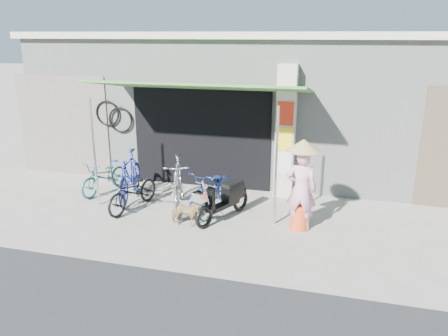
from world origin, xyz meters
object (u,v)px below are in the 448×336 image
(bike_blue, at_px, (130,176))
(bike_navy, at_px, (212,188))
(bike_teal, at_px, (105,176))
(bike_black, at_px, (133,191))
(bike_silver, at_px, (178,184))
(nun, at_px, (301,186))
(street_dog, at_px, (185,213))
(moped, at_px, (224,199))

(bike_blue, xyz_separation_m, bike_navy, (1.92, 0.00, -0.12))
(bike_teal, distance_m, bike_black, 1.38)
(bike_teal, height_order, bike_silver, bike_silver)
(bike_black, distance_m, nun, 3.56)
(street_dog, xyz_separation_m, moped, (0.64, 0.56, 0.14))
(bike_blue, distance_m, bike_silver, 1.26)
(street_dog, bearing_deg, nun, -77.69)
(bike_navy, bearing_deg, bike_black, -146.36)
(moped, bearing_deg, bike_navy, 154.40)
(bike_blue, relative_size, bike_silver, 0.99)
(street_dog, bearing_deg, bike_navy, -11.75)
(bike_black, bearing_deg, bike_blue, 135.90)
(bike_silver, bearing_deg, moped, -32.05)
(moped, bearing_deg, bike_black, -154.88)
(nun, bearing_deg, bike_teal, -7.47)
(bike_silver, distance_m, bike_navy, 0.73)
(moped, bearing_deg, bike_silver, -169.73)
(bike_navy, xyz_separation_m, nun, (1.95, -0.59, 0.44))
(bike_navy, relative_size, nun, 0.93)
(bike_teal, relative_size, bike_silver, 0.81)
(bike_black, bearing_deg, street_dog, -8.70)
(bike_navy, xyz_separation_m, street_dog, (-0.22, -1.06, -0.16))
(bike_silver, bearing_deg, street_dog, -78.96)
(bike_blue, distance_m, street_dog, 2.03)
(bike_silver, relative_size, moped, 1.22)
(bike_black, bearing_deg, bike_silver, 31.40)
(bike_teal, xyz_separation_m, street_dog, (2.50, -1.32, -0.12))
(bike_navy, bearing_deg, street_dog, -86.46)
(moped, distance_m, nun, 1.60)
(bike_teal, distance_m, street_dog, 2.83)
(bike_navy, bearing_deg, moped, -34.88)
(bike_black, xyz_separation_m, bike_silver, (0.90, 0.30, 0.15))
(street_dog, bearing_deg, bike_black, 68.39)
(bike_black, distance_m, bike_navy, 1.67)
(bike_teal, xyz_separation_m, bike_blue, (0.79, -0.26, 0.16))
(bike_blue, relative_size, bike_navy, 1.11)
(bike_teal, relative_size, bike_black, 0.97)
(moped, xyz_separation_m, nun, (1.52, -0.08, 0.46))
(bike_silver, xyz_separation_m, moped, (1.11, -0.28, -0.14))
(street_dog, relative_size, nun, 0.36)
(bike_teal, bearing_deg, bike_silver, -1.45)
(bike_navy, bearing_deg, bike_teal, -170.22)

